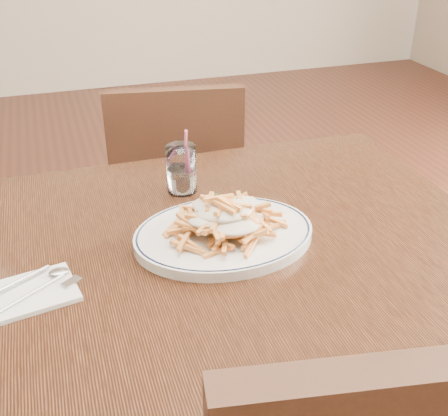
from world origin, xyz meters
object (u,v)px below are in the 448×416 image
object	(u,v)px
table	(188,277)
chair_far	(177,192)
water_glass	(182,172)
fries_plate	(224,235)
loaded_fries	(224,215)

from	to	relation	value
table	chair_far	bearing A→B (deg)	78.61
table	water_glass	bearing A→B (deg)	77.70
fries_plate	loaded_fries	xyz separation A→B (m)	(0.00, 0.00, 0.04)
chair_far	water_glass	size ratio (longest dim) A/B	5.92
table	water_glass	size ratio (longest dim) A/B	8.29
chair_far	loaded_fries	distance (m)	0.79
table	fries_plate	xyz separation A→B (m)	(0.07, -0.01, 0.09)
fries_plate	water_glass	world-z (taller)	water_glass
loaded_fries	water_glass	xyz separation A→B (m)	(-0.02, 0.22, -0.01)
chair_far	water_glass	xyz separation A→B (m)	(-0.10, -0.49, 0.31)
table	chair_far	size ratio (longest dim) A/B	1.40
table	water_glass	xyz separation A→B (m)	(0.05, 0.21, 0.12)
chair_far	table	bearing A→B (deg)	-101.39
chair_far	loaded_fries	xyz separation A→B (m)	(-0.07, -0.72, 0.32)
table	chair_far	world-z (taller)	chair_far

